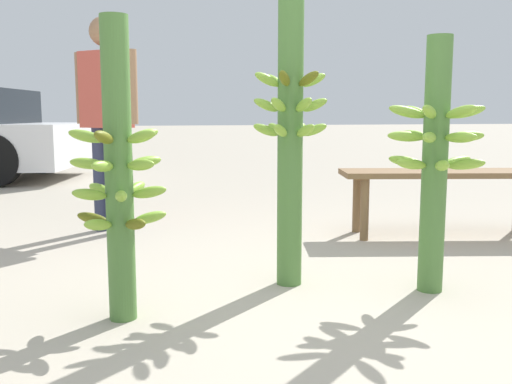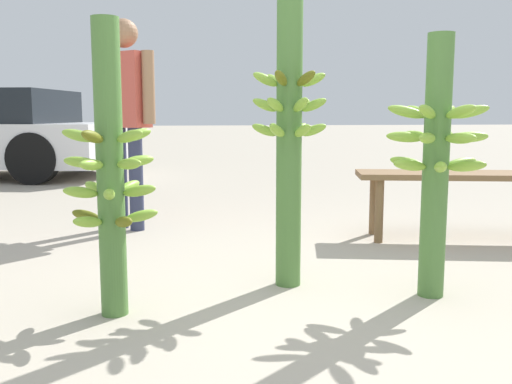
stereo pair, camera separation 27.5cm
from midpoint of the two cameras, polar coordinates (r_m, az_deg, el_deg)
The scene contains 6 objects.
ground_plane at distance 2.71m, azimuth 7.47°, elevation -11.56°, with size 80.00×80.00×0.00m, color #A89E8C.
banana_stalk_left at distance 2.54m, azimuth -11.40°, elevation 1.95°, with size 0.42×0.42×1.30m.
banana_stalk_center at distance 2.94m, azimuth 6.03°, elevation 6.09°, with size 0.40×0.39×1.57m.
banana_stalk_right at distance 2.93m, azimuth 20.17°, elevation 3.11°, with size 0.49×0.48×1.28m.
vendor_person at distance 4.47m, azimuth -11.17°, elevation 8.56°, with size 0.49×0.45×1.60m.
market_bench at distance 4.35m, azimuth 21.91°, elevation 0.90°, with size 1.56×0.71×0.48m.
Camera 2 is at (-0.57, -2.49, 0.90)m, focal length 40.00 mm.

